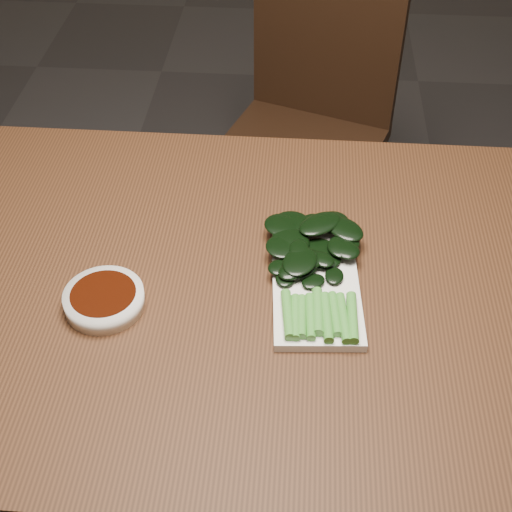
# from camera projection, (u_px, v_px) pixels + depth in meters

# --- Properties ---
(table) EXTENTS (1.40, 0.80, 0.75)m
(table) POSITION_uv_depth(u_px,v_px,m) (250.00, 312.00, 1.16)
(table) COLOR #422412
(table) RESTS_ON ground
(chair_far) EXTENTS (0.52, 0.52, 0.89)m
(chair_far) POSITION_uv_depth(u_px,v_px,m) (308.00, 121.00, 1.93)
(chair_far) COLOR black
(chair_far) RESTS_ON ground
(sauce_bowl) EXTENTS (0.12, 0.12, 0.03)m
(sauce_bowl) POSITION_uv_depth(u_px,v_px,m) (104.00, 299.00, 1.06)
(sauce_bowl) COLOR white
(sauce_bowl) RESTS_ON table
(serving_plate) EXTENTS (0.15, 0.27, 0.01)m
(serving_plate) POSITION_uv_depth(u_px,v_px,m) (315.00, 282.00, 1.10)
(serving_plate) COLOR white
(serving_plate) RESTS_ON table
(gai_lan) EXTENTS (0.19, 0.29, 0.03)m
(gai_lan) POSITION_uv_depth(u_px,v_px,m) (313.00, 258.00, 1.11)
(gai_lan) COLOR green
(gai_lan) RESTS_ON serving_plate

